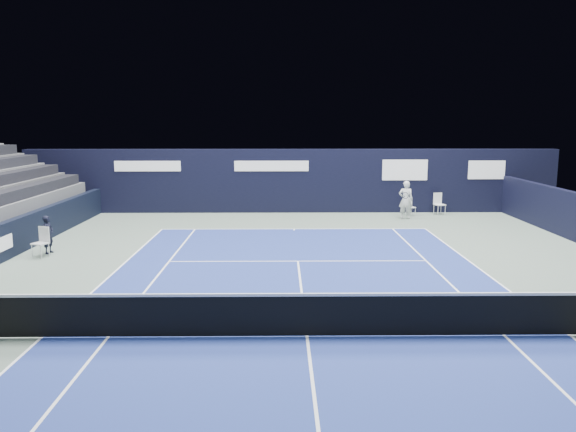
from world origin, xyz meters
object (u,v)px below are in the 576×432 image
line_judge_chair (42,240)px  tennis_net (307,313)px  tennis_player (406,200)px  folding_chair_back_a (409,203)px  folding_chair_back_b (439,202)px

line_judge_chair → tennis_net: (8.43, -7.17, -0.06)m
tennis_player → line_judge_chair: bearing=-152.0°
folding_chair_back_a → folding_chair_back_b: (1.47, 0.22, 0.03)m
folding_chair_back_b → line_judge_chair: 17.66m
tennis_player → tennis_net: bearing=-109.8°
folding_chair_back_b → tennis_player: bearing=-163.2°
folding_chair_back_a → tennis_player: (-0.41, -1.00, 0.32)m
folding_chair_back_a → line_judge_chair: line_judge_chair is taller
folding_chair_back_b → tennis_net: 17.15m
folding_chair_back_b → tennis_player: (-1.88, -1.23, 0.29)m
folding_chair_back_b → tennis_net: tennis_net is taller
folding_chair_back_b → line_judge_chair: folding_chair_back_b is taller
tennis_net → folding_chair_back_a: bearing=70.0°
tennis_net → tennis_player: size_ratio=7.33×
folding_chair_back_b → tennis_player: tennis_player is taller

